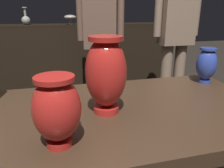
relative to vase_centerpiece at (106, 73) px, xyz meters
name	(u,v)px	position (x,y,z in m)	size (l,w,h in m)	color
back_display_shelf	(72,62)	(0.05, 2.22, -0.45)	(2.60, 0.40, 0.99)	black
vase_centerpiece	(106,73)	(0.00, 0.00, 0.00)	(0.14, 0.14, 0.27)	red
vase_tall_behind	(207,64)	(0.56, 0.21, -0.05)	(0.10, 0.10, 0.18)	#2D429E
vase_left_accent	(57,109)	(-0.17, -0.17, -0.04)	(0.13, 0.13, 0.19)	red
shelf_vase_left	(26,19)	(-0.47, 2.19, 0.11)	(0.10, 0.10, 0.20)	gray
shelf_vase_center	(70,17)	(0.05, 2.16, 0.13)	(0.15, 0.15, 0.11)	gray
shelf_vase_right	(109,20)	(0.57, 2.28, 0.09)	(0.08, 0.08, 0.14)	red
visitor_center_back	(101,33)	(0.29, 1.51, -0.01)	(0.45, 0.26, 1.59)	#846B56
visitor_near_right	(176,27)	(0.98, 1.24, 0.06)	(0.47, 0.19, 1.69)	#846B56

